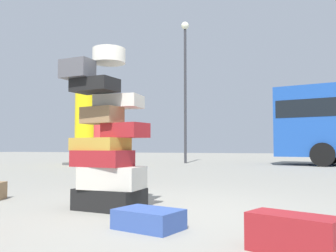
{
  "coord_description": "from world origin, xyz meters",
  "views": [
    {
      "loc": [
        1.75,
        -3.73,
        0.74
      ],
      "look_at": [
        -0.42,
        2.01,
        1.09
      ],
      "focal_mm": 38.93,
      "sensor_mm": 36.0,
      "label": 1
    }
  ],
  "objects_px": {
    "suitcase_maroon_behind_tower": "(293,234)",
    "suitcase_tower": "(107,146)",
    "person_bearded_onlooker": "(101,134)",
    "lamp_post": "(185,71)",
    "yellow_dummy_statue": "(87,122)",
    "suitcase_navy_right_side": "(149,219)"
  },
  "relations": [
    {
      "from": "suitcase_tower",
      "to": "yellow_dummy_statue",
      "type": "height_order",
      "value": "yellow_dummy_statue"
    },
    {
      "from": "suitcase_maroon_behind_tower",
      "to": "person_bearded_onlooker",
      "type": "height_order",
      "value": "person_bearded_onlooker"
    },
    {
      "from": "lamp_post",
      "to": "yellow_dummy_statue",
      "type": "bearing_deg",
      "value": -141.56
    },
    {
      "from": "suitcase_maroon_behind_tower",
      "to": "lamp_post",
      "type": "distance_m",
      "value": 14.64
    },
    {
      "from": "suitcase_maroon_behind_tower",
      "to": "suitcase_tower",
      "type": "bearing_deg",
      "value": 173.11
    },
    {
      "from": "lamp_post",
      "to": "suitcase_navy_right_side",
      "type": "bearing_deg",
      "value": -73.4
    },
    {
      "from": "suitcase_tower",
      "to": "person_bearded_onlooker",
      "type": "height_order",
      "value": "suitcase_tower"
    },
    {
      "from": "suitcase_tower",
      "to": "suitcase_navy_right_side",
      "type": "bearing_deg",
      "value": -40.87
    },
    {
      "from": "suitcase_tower",
      "to": "yellow_dummy_statue",
      "type": "bearing_deg",
      "value": 124.62
    },
    {
      "from": "suitcase_tower",
      "to": "suitcase_maroon_behind_tower",
      "type": "relative_size",
      "value": 3.16
    },
    {
      "from": "suitcase_navy_right_side",
      "to": "person_bearded_onlooker",
      "type": "xyz_separation_m",
      "value": [
        -2.4,
        3.14,
        0.9
      ]
    },
    {
      "from": "suitcase_tower",
      "to": "yellow_dummy_statue",
      "type": "xyz_separation_m",
      "value": [
        -6.4,
        9.27,
        1.05
      ]
    },
    {
      "from": "yellow_dummy_statue",
      "to": "lamp_post",
      "type": "distance_m",
      "value": 5.05
    },
    {
      "from": "suitcase_tower",
      "to": "yellow_dummy_statue",
      "type": "distance_m",
      "value": 11.32
    },
    {
      "from": "suitcase_navy_right_side",
      "to": "yellow_dummy_statue",
      "type": "relative_size",
      "value": 0.14
    },
    {
      "from": "person_bearded_onlooker",
      "to": "yellow_dummy_statue",
      "type": "relative_size",
      "value": 0.41
    },
    {
      "from": "yellow_dummy_statue",
      "to": "lamp_post",
      "type": "xyz_separation_m",
      "value": [
        3.46,
        2.75,
        2.44
      ]
    },
    {
      "from": "suitcase_maroon_behind_tower",
      "to": "person_bearded_onlooker",
      "type": "xyz_separation_m",
      "value": [
        -3.64,
        3.49,
        0.86
      ]
    },
    {
      "from": "suitcase_navy_right_side",
      "to": "person_bearded_onlooker",
      "type": "height_order",
      "value": "person_bearded_onlooker"
    },
    {
      "from": "suitcase_tower",
      "to": "suitcase_maroon_behind_tower",
      "type": "height_order",
      "value": "suitcase_tower"
    },
    {
      "from": "person_bearded_onlooker",
      "to": "lamp_post",
      "type": "distance_m",
      "value": 10.26
    },
    {
      "from": "suitcase_tower",
      "to": "person_bearded_onlooker",
      "type": "distance_m",
      "value": 2.85
    }
  ]
}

